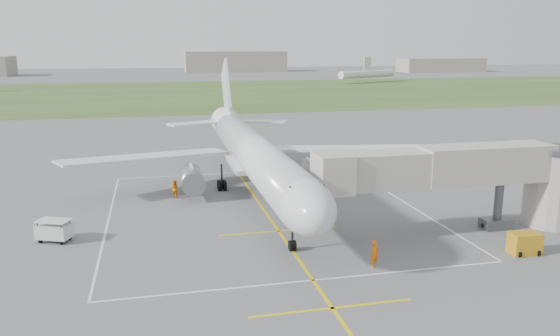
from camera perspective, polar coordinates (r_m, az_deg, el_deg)
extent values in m
plane|color=#5F5F62|center=(54.91, -2.48, -3.27)|extent=(700.00, 700.00, 0.00)
cube|color=#364F22|center=(182.80, -10.15, 7.71)|extent=(700.00, 120.00, 0.02)
cube|color=yellow|center=(50.21, -1.42, -4.78)|extent=(0.25, 60.00, 0.01)
cube|color=yellow|center=(33.14, 5.51, -14.36)|extent=(10.00, 0.25, 0.01)
cube|color=yellow|center=(45.57, -0.13, -6.61)|extent=(10.00, 0.25, 0.01)
cube|color=silver|center=(66.37, -4.41, -0.49)|extent=(28.00, 0.20, 0.01)
cube|color=silver|center=(36.58, 3.47, -11.63)|extent=(28.00, 0.20, 0.01)
cube|color=silver|center=(50.40, -17.51, -5.31)|extent=(0.20, 32.00, 0.01)
cube|color=silver|center=(55.52, 12.68, -3.38)|extent=(0.20, 32.00, 0.01)
cylinder|color=silver|center=(53.85, -2.53, 1.34)|extent=(3.80, 36.00, 3.80)
ellipsoid|color=silver|center=(36.81, 2.68, -3.99)|extent=(3.80, 7.22, 3.80)
cube|color=black|center=(35.69, 3.09, -2.78)|extent=(2.40, 1.60, 0.99)
cone|color=silver|center=(73.76, -5.49, 4.68)|extent=(3.80, 6.00, 3.80)
cube|color=silver|center=(62.38, 5.97, 2.05)|extent=(17.93, 11.24, 1.23)
cube|color=silver|center=(59.03, -13.69, 1.15)|extent=(17.93, 11.24, 1.23)
cube|color=silver|center=(57.06, -3.07, 0.39)|extent=(4.20, 8.00, 0.50)
cube|color=silver|center=(73.99, -5.64, 8.05)|extent=(0.30, 7.89, 8.65)
cube|color=silver|center=(72.12, -5.35, 5.54)|extent=(0.35, 5.00, 1.20)
cube|color=silver|center=(74.11, -2.23, 4.92)|extent=(7.85, 5.03, 0.20)
cube|color=silver|center=(73.01, -8.74, 4.66)|extent=(7.85, 5.03, 0.20)
cylinder|color=slate|center=(58.19, 3.05, -0.43)|extent=(2.30, 4.20, 2.30)
cube|color=silver|center=(57.73, 3.14, 0.28)|extent=(0.25, 2.40, 1.20)
cylinder|color=slate|center=(56.09, -9.22, -1.07)|extent=(2.30, 4.20, 2.30)
cube|color=silver|center=(55.62, -9.22, -0.34)|extent=(0.25, 2.40, 1.20)
cylinder|color=black|center=(41.02, 1.30, -6.92)|extent=(0.18, 0.18, 2.60)
cylinder|color=black|center=(41.30, 1.14, -8.11)|extent=(0.28, 0.80, 0.80)
cylinder|color=black|center=(41.35, 1.44, -8.08)|extent=(0.28, 0.80, 0.80)
cylinder|color=black|center=(59.39, -0.55, -0.64)|extent=(0.22, 0.22, 2.80)
cylinder|color=black|center=(59.22, -0.74, -1.59)|extent=(0.32, 0.96, 0.96)
cylinder|color=black|center=(59.34, -0.21, -1.56)|extent=(0.32, 0.96, 0.96)
cylinder|color=black|center=(59.88, -0.89, -1.43)|extent=(0.32, 0.96, 0.96)
cylinder|color=black|center=(60.00, -0.36, -1.40)|extent=(0.32, 0.96, 0.96)
cylinder|color=black|center=(58.44, -6.11, -0.93)|extent=(0.22, 0.22, 2.80)
cylinder|color=black|center=(58.29, -6.32, -1.90)|extent=(0.32, 0.96, 0.96)
cylinder|color=black|center=(58.35, -5.78, -1.87)|extent=(0.32, 0.96, 0.96)
cylinder|color=black|center=(58.96, -6.40, -1.74)|extent=(0.32, 0.96, 0.96)
cylinder|color=black|center=(59.03, -5.86, -1.71)|extent=(0.32, 0.96, 0.96)
cube|color=#A8A098|center=(43.23, 10.98, -0.20)|extent=(11.09, 2.90, 2.80)
cube|color=#A8A098|center=(47.40, 20.66, 0.46)|extent=(11.09, 3.10, 3.00)
cube|color=#A8A098|center=(41.67, 5.52, -0.50)|extent=(2.60, 3.40, 3.00)
cylinder|color=#515258|center=(49.09, 21.84, -3.57)|extent=(0.70, 0.70, 4.20)
cube|color=#515258|center=(49.55, 21.68, -5.40)|extent=(2.60, 1.40, 0.90)
cylinder|color=#A8A098|center=(51.81, 26.49, -1.92)|extent=(4.40, 4.40, 6.40)
cylinder|color=#515258|center=(51.14, 26.86, 1.78)|extent=(5.00, 5.00, 0.30)
cylinder|color=black|center=(49.02, 20.71, -5.63)|extent=(0.70, 0.30, 0.70)
cylinder|color=black|center=(50.14, 22.62, -5.39)|extent=(0.70, 0.30, 0.70)
cube|color=#BA8217|center=(44.43, 24.19, -7.19)|extent=(2.24, 1.55, 1.61)
cylinder|color=black|center=(43.76, 23.70, -8.23)|extent=(0.25, 0.49, 0.47)
cylinder|color=black|center=(44.56, 25.35, -8.02)|extent=(0.25, 0.49, 0.47)
cube|color=silver|center=(46.52, -22.51, -6.10)|extent=(2.91, 2.40, 1.11)
cube|color=silver|center=(46.26, -22.60, -5.09)|extent=(2.91, 2.40, 0.08)
cylinder|color=black|center=(46.53, -23.98, -5.97)|extent=(0.08, 0.08, 1.31)
cylinder|color=black|center=(45.44, -21.87, -6.21)|extent=(0.08, 0.08, 1.31)
cylinder|color=black|center=(47.48, -23.16, -5.53)|extent=(0.08, 0.08, 1.31)
cylinder|color=black|center=(46.41, -21.07, -5.76)|extent=(0.08, 0.08, 1.31)
cylinder|color=black|center=(46.78, -23.75, -6.96)|extent=(0.33, 0.44, 0.40)
cylinder|color=black|center=(45.81, -21.85, -7.20)|extent=(0.33, 0.44, 0.40)
cylinder|color=black|center=(47.64, -23.00, -6.54)|extent=(0.33, 0.44, 0.40)
cylinder|color=black|center=(46.69, -21.13, -6.77)|extent=(0.33, 0.44, 0.40)
imported|color=#FF6808|center=(38.74, 9.86, -8.83)|extent=(0.84, 0.73, 1.94)
imported|color=orange|center=(56.18, -10.92, -2.14)|extent=(1.14, 1.11, 1.85)
cube|color=gray|center=(335.74, -4.71, 11.03)|extent=(60.00, 20.00, 12.00)
cube|color=gray|center=(346.51, 16.46, 10.29)|extent=(50.00, 18.00, 8.00)
cylinder|color=silver|center=(236.67, 9.08, 9.67)|extent=(29.91, 17.50, 3.20)
cube|color=silver|center=(236.49, 9.11, 10.76)|extent=(3.69, 2.10, 5.50)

